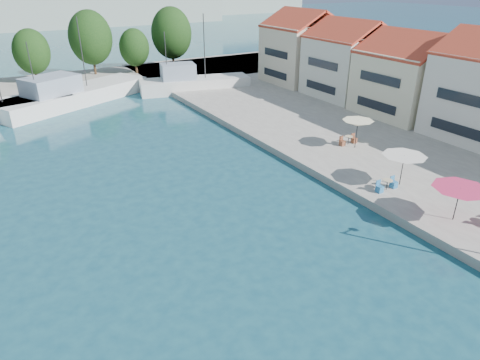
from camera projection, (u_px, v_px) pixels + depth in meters
quay_right at (412, 126)px, 43.36m from camera, size 32.00×92.00×0.60m
quay_far at (41, 88)px, 58.21m from camera, size 90.00×16.00×0.60m
building_04 at (409, 72)px, 44.56m from camera, size 9.00×8.80×9.20m
building_05 at (348, 57)px, 51.43m from camera, size 8.40×8.80×9.70m
building_06 at (302, 45)px, 58.30m from camera, size 9.00×8.80×10.20m
trawler_03 at (71, 96)px, 51.35m from camera, size 19.57×12.97×10.20m
trawler_04 at (192, 84)px, 57.00m from camera, size 14.92×6.99×10.20m
tree_05 at (31, 52)px, 58.29m from camera, size 4.84×4.84×7.17m
tree_06 at (90, 38)px, 62.47m from camera, size 6.21×6.21×9.19m
tree_07 at (134, 47)px, 63.97m from camera, size 4.42×4.42×6.54m
tree_08 at (171, 33)px, 66.84m from camera, size 6.28×6.28×9.30m
umbrella_pink at (460, 192)px, 25.44m from camera, size 3.34×3.34×2.14m
umbrella_white at (404, 159)px, 29.76m from camera, size 3.08×3.08×2.25m
umbrella_cream at (358, 123)px, 36.24m from camera, size 2.66×2.66×2.47m
cafe_table_02 at (387, 186)px, 29.76m from camera, size 1.82×0.70×0.76m
cafe_table_03 at (348, 141)px, 37.80m from camera, size 1.82×0.70×0.76m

